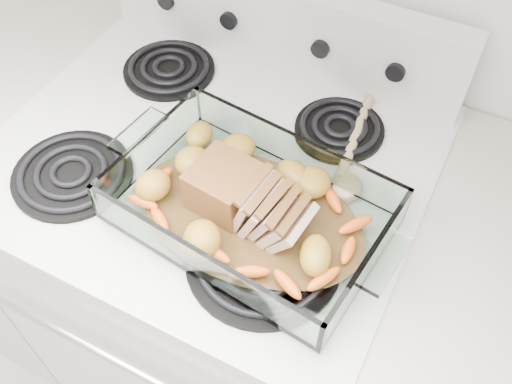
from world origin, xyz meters
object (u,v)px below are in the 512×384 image
at_px(electric_range, 222,276).
at_px(pork_roast, 239,197).
at_px(counter_left, 16,185).
at_px(baking_dish, 250,211).

xyz_separation_m(electric_range, pork_roast, (0.12, -0.11, 0.51)).
height_order(electric_range, pork_roast, electric_range).
xyz_separation_m(counter_left, baking_dish, (0.80, -0.10, 0.50)).
bearing_deg(baking_dish, electric_range, 149.41).
bearing_deg(counter_left, baking_dish, -7.38).
height_order(counter_left, baking_dish, baking_dish).
bearing_deg(counter_left, electric_range, 0.10).
bearing_deg(pork_roast, electric_range, 154.97).
bearing_deg(baking_dish, counter_left, 179.43).
height_order(electric_range, counter_left, electric_range).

